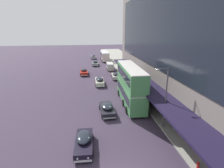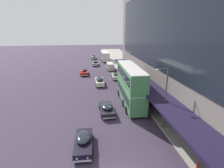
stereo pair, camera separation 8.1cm
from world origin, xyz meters
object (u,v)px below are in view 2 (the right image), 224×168
(vw_van, at_px, (110,66))
(sedan_far_back, at_px, (116,76))
(sedan_trailing_near, at_px, (94,57))
(street_lamp, at_px, (164,94))
(sedan_oncoming_rear, at_px, (100,81))
(sedan_second_near, at_px, (84,72))
(transit_bus_kerbside_front, at_px, (130,84))
(sedan_second_mid, at_px, (95,63))
(transit_bus_kerbside_rear, at_px, (105,55))
(sedan_lead_near, at_px, (107,109))
(fire_hydrant, at_px, (197,166))
(sedan_lead_mid, at_px, (84,142))

(vw_van, bearing_deg, sedan_far_back, -89.03)
(sedan_far_back, relative_size, vw_van, 1.00)
(sedan_trailing_near, bearing_deg, street_lamp, -83.44)
(sedan_oncoming_rear, xyz_separation_m, sedan_far_back, (4.21, 4.08, -0.07))
(sedan_second_near, bearing_deg, transit_bus_kerbside_front, -69.36)
(sedan_second_mid, relative_size, vw_van, 1.05)
(sedan_trailing_near, bearing_deg, sedan_oncoming_rear, -90.21)
(sedan_second_near, distance_m, street_lamp, 29.11)
(transit_bus_kerbside_rear, distance_m, sedan_trailing_near, 6.39)
(transit_bus_kerbside_front, xyz_separation_m, sedan_oncoming_rear, (-4.05, 10.41, -2.45))
(sedan_second_near, bearing_deg, street_lamp, -70.91)
(transit_bus_kerbside_rear, relative_size, sedan_second_mid, 2.11)
(sedan_second_mid, height_order, sedan_trailing_near, sedan_second_mid)
(sedan_lead_near, relative_size, fire_hydrant, 6.52)
(vw_van, bearing_deg, sedan_lead_mid, -101.86)
(transit_bus_kerbside_rear, bearing_deg, sedan_oncoming_rear, -98.14)
(sedan_second_mid, relative_size, sedan_lead_mid, 1.04)
(sedan_second_near, relative_size, vw_van, 1.10)
(sedan_lead_near, height_order, fire_hydrant, sedan_lead_near)
(sedan_second_near, distance_m, vw_van, 8.63)
(sedan_second_near, bearing_deg, sedan_lead_mid, -89.54)
(sedan_second_mid, bearing_deg, sedan_lead_mid, -94.60)
(vw_van, bearing_deg, sedan_second_mid, 120.11)
(sedan_lead_mid, distance_m, vw_van, 34.89)
(sedan_lead_mid, bearing_deg, street_lamp, 14.88)
(sedan_oncoming_rear, relative_size, street_lamp, 0.68)
(sedan_second_near, bearing_deg, sedan_trailing_near, 81.92)
(vw_van, bearing_deg, transit_bus_kerbside_rear, 89.66)
(transit_bus_kerbside_front, height_order, sedan_oncoming_rear, transit_bus_kerbside_front)
(sedan_second_mid, bearing_deg, street_lamp, -81.24)
(sedan_second_mid, distance_m, sedan_lead_mid, 40.97)
(sedan_far_back, bearing_deg, transit_bus_kerbside_rear, 90.16)
(sedan_second_mid, xyz_separation_m, sedan_oncoming_rear, (-0.17, -20.37, -0.00))
(transit_bus_kerbside_front, bearing_deg, sedan_second_near, 110.64)
(fire_hydrant, bearing_deg, sedan_trailing_near, 96.09)
(transit_bus_kerbside_rear, distance_m, sedan_second_near, 21.10)
(vw_van, bearing_deg, transit_bus_kerbside_front, -90.00)
(sedan_oncoming_rear, height_order, vw_van, vw_van)
(sedan_second_mid, height_order, sedan_lead_mid, sedan_second_mid)
(sedan_trailing_near, height_order, sedan_second_near, sedan_trailing_near)
(sedan_oncoming_rear, distance_m, sedan_trailing_near, 33.80)
(sedan_far_back, distance_m, street_lamp, 22.48)
(vw_van, xyz_separation_m, fire_hydrant, (2.32, -38.43, -0.60))
(sedan_oncoming_rear, distance_m, sedan_far_back, 5.86)
(transit_bus_kerbside_front, bearing_deg, street_lamp, -75.06)
(sedan_lead_near, bearing_deg, transit_bus_kerbside_rear, 84.44)
(sedan_trailing_near, height_order, street_lamp, street_lamp)
(sedan_trailing_near, bearing_deg, sedan_lead_mid, -93.42)
(transit_bus_kerbside_front, height_order, sedan_trailing_near, transit_bus_kerbside_front)
(sedan_lead_mid, height_order, fire_hydrant, sedan_lead_mid)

